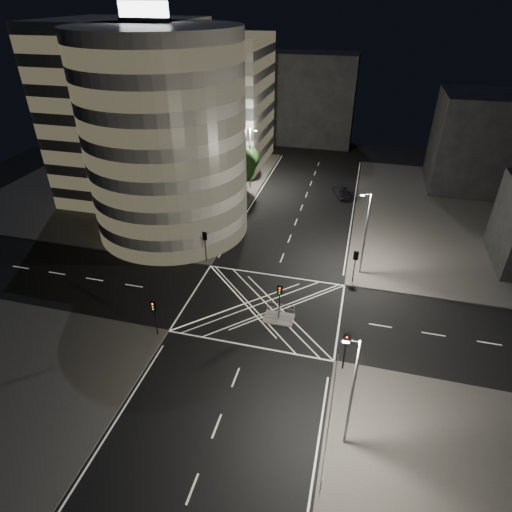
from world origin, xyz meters
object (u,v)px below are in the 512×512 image
(traffic_signal_fr, at_px, (355,261))
(traffic_signal_nl, at_px, (154,312))
(street_lamp_right_far, at_px, (365,232))
(street_lamp_left_far, at_px, (250,157))
(sedan, at_px, (341,192))
(traffic_signal_fl, at_px, (205,241))
(traffic_signal_nr, at_px, (346,345))
(street_lamp_left_near, at_px, (213,203))
(street_lamp_right_near, at_px, (351,391))
(central_island, at_px, (279,318))
(traffic_signal_island, at_px, (280,296))

(traffic_signal_fr, bearing_deg, traffic_signal_nl, -142.31)
(traffic_signal_nl, bearing_deg, street_lamp_right_far, 40.91)
(street_lamp_left_far, relative_size, sedan, 2.26)
(traffic_signal_fl, height_order, traffic_signal_nr, same)
(street_lamp_left_near, height_order, street_lamp_left_far, same)
(traffic_signal_fr, height_order, street_lamp_right_near, street_lamp_right_near)
(central_island, bearing_deg, street_lamp_left_far, 109.95)
(traffic_signal_fl, height_order, street_lamp_right_far, street_lamp_right_far)
(central_island, relative_size, street_lamp_left_far, 0.30)
(traffic_signal_fl, bearing_deg, street_lamp_right_near, -48.76)
(central_island, height_order, traffic_signal_nr, traffic_signal_nr)
(traffic_signal_fl, height_order, traffic_signal_island, same)
(street_lamp_right_far, xyz_separation_m, sedan, (-4.04, 21.83, -4.81))
(street_lamp_left_far, bearing_deg, traffic_signal_island, -70.05)
(traffic_signal_fr, height_order, street_lamp_left_far, street_lamp_left_far)
(street_lamp_right_far, bearing_deg, traffic_signal_nl, -139.09)
(street_lamp_right_far, bearing_deg, street_lamp_left_far, 131.94)
(traffic_signal_nr, bearing_deg, street_lamp_left_near, 134.13)
(street_lamp_left_near, distance_m, street_lamp_right_far, 19.11)
(central_island, relative_size, traffic_signal_nr, 0.75)
(sedan, bearing_deg, traffic_signal_nr, 73.07)
(traffic_signal_fr, bearing_deg, street_lamp_right_near, -88.25)
(traffic_signal_fr, xyz_separation_m, street_lamp_right_far, (0.64, 2.20, 2.63))
(traffic_signal_fr, xyz_separation_m, street_lamp_left_far, (-18.24, 23.20, 2.63))
(traffic_signal_fr, height_order, street_lamp_right_far, street_lamp_right_far)
(traffic_signal_island, bearing_deg, central_island, 0.00)
(traffic_signal_nr, xyz_separation_m, traffic_signal_island, (-6.80, 5.30, 0.00))
(central_island, distance_m, traffic_signal_island, 2.84)
(street_lamp_right_near, height_order, sedan, street_lamp_right_near)
(traffic_signal_nl, relative_size, traffic_signal_island, 1.00)
(central_island, bearing_deg, street_lamp_right_far, 54.70)
(traffic_signal_fl, height_order, street_lamp_right_near, street_lamp_right_near)
(traffic_signal_island, bearing_deg, traffic_signal_fr, 50.67)
(traffic_signal_nl, height_order, sedan, traffic_signal_nl)
(traffic_signal_nl, bearing_deg, central_island, 26.14)
(central_island, distance_m, sedan, 32.51)
(traffic_signal_fr, relative_size, traffic_signal_island, 1.00)
(street_lamp_right_far, bearing_deg, traffic_signal_fr, -106.11)
(traffic_signal_fl, distance_m, street_lamp_left_far, 23.36)
(central_island, xyz_separation_m, traffic_signal_nl, (-10.80, -5.30, 2.84))
(traffic_signal_fr, bearing_deg, sedan, 98.07)
(traffic_signal_fr, height_order, sedan, traffic_signal_fr)
(street_lamp_left_near, bearing_deg, street_lamp_left_far, 90.00)
(traffic_signal_nl, height_order, traffic_signal_nr, same)
(central_island, xyz_separation_m, street_lamp_right_far, (7.44, 10.50, 5.47))
(central_island, distance_m, traffic_signal_fr, 11.10)
(sedan, bearing_deg, traffic_signal_fl, 37.33)
(central_island, relative_size, street_lamp_left_near, 0.30)
(traffic_signal_fr, distance_m, street_lamp_left_far, 29.63)
(traffic_signal_island, bearing_deg, street_lamp_left_far, 109.95)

